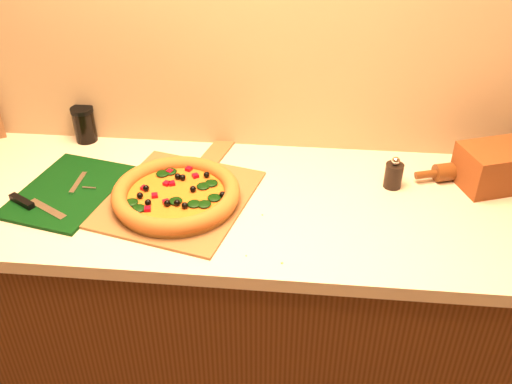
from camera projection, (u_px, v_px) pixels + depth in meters
The scene contains 9 objects.
cabinet at pixel (241, 311), 1.95m from camera, with size 2.80×0.65×0.86m, color #48270F.
countertop at pixel (239, 204), 1.70m from camera, with size 2.84×0.68×0.04m, color beige.
pizza_peel at pixel (181, 195), 1.69m from camera, with size 0.49×0.63×0.01m.
pizza at pixel (176, 194), 1.65m from camera, with size 0.37×0.37×0.05m.
cutting_board at pixel (67, 191), 1.71m from camera, with size 0.33×0.41×0.03m.
bottle_cap at pixel (96, 204), 1.66m from camera, with size 0.03×0.03×0.01m, color black.
pepper_grinder at pixel (394, 175), 1.72m from camera, with size 0.05×0.05×0.10m.
rolling_pin at pixel (477, 168), 1.77m from camera, with size 0.40×0.14×0.06m.
dark_jar at pixel (84, 124), 1.94m from camera, with size 0.08×0.08×0.12m.
Camera 1 is at (0.18, 0.05, 1.86)m, focal length 40.00 mm.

